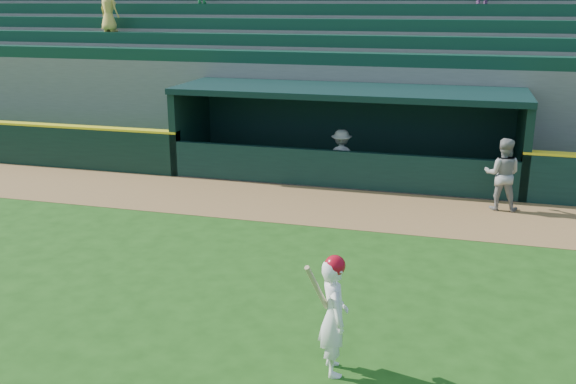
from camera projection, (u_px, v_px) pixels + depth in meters
The scene contains 7 objects.
ground at pixel (263, 292), 10.83m from camera, with size 120.00×120.00×0.00m, color #1D4A12.
warning_track at pixel (324, 206), 15.36m from camera, with size 40.00×3.00×0.01m, color olive.
dugout_player_front at pixel (502, 174), 14.87m from camera, with size 0.83×0.65×1.71m, color gray.
dugout_player_inside at pixel (341, 157), 17.04m from camera, with size 0.95×0.54×1.47m, color gray.
dugout at pixel (348, 126), 17.84m from camera, with size 9.40×2.80×2.46m.
stands at pixel (372, 72), 21.77m from camera, with size 34.50×6.25×7.53m.
batter_at_plate at pixel (334, 314), 8.28m from camera, with size 0.59×0.81×1.66m.
Camera 1 is at (3.01, -9.44, 4.72)m, focal length 40.00 mm.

